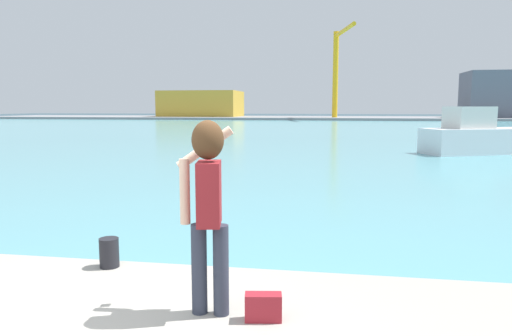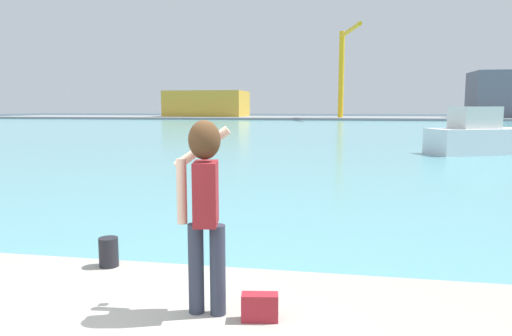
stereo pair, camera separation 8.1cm
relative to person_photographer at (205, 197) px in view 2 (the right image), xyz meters
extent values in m
plane|color=#334751|center=(-0.88, 49.23, -1.64)|extent=(220.00, 220.00, 0.00)
cube|color=#599EA8|center=(-0.88, 51.23, -1.63)|extent=(140.00, 100.00, 0.02)
cube|color=gray|center=(-0.88, 91.23, -1.42)|extent=(140.00, 20.00, 0.44)
cylinder|color=#2D3342|center=(-0.09, 0.00, -0.66)|extent=(0.14, 0.14, 0.82)
cylinder|color=#2D3342|center=(0.11, 0.00, -0.66)|extent=(0.14, 0.14, 0.82)
cube|color=maroon|center=(0.01, 0.00, 0.03)|extent=(0.26, 0.37, 0.56)
sphere|color=#E0B293|center=(0.01, 0.00, 0.49)|extent=(0.22, 0.22, 0.22)
ellipsoid|color=#472D19|center=(0.01, -0.02, 0.50)|extent=(0.28, 0.26, 0.34)
cylinder|color=#E0B293|center=(-0.21, 0.00, 0.04)|extent=(0.09, 0.09, 0.58)
cylinder|color=#E0B293|center=(-0.08, 0.20, 0.41)|extent=(0.53, 0.18, 0.40)
cube|color=black|center=(-0.10, 0.32, 0.58)|extent=(0.02, 0.07, 0.14)
cube|color=maroon|center=(0.50, -0.06, -0.95)|extent=(0.34, 0.19, 0.24)
cylinder|color=black|center=(-1.47, 1.01, -0.89)|extent=(0.22, 0.22, 0.34)
cube|color=white|center=(8.49, 22.12, -0.97)|extent=(6.31, 4.24, 1.30)
cube|color=silver|center=(7.81, 21.83, 0.24)|extent=(2.53, 2.26, 1.12)
cube|color=gold|center=(-26.97, 92.91, 1.42)|extent=(16.11, 11.18, 5.26)
cube|color=slate|center=(30.27, 91.43, 3.05)|extent=(10.77, 9.31, 8.51)
cylinder|color=yellow|center=(0.78, 86.95, 6.71)|extent=(1.00, 1.00, 15.83)
cylinder|color=yellow|center=(2.18, 80.58, 13.82)|extent=(3.48, 12.89, 0.70)
camera|label=1|loc=(1.09, -3.93, 0.79)|focal=33.09mm
camera|label=2|loc=(1.17, -3.91, 0.79)|focal=33.09mm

